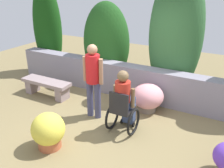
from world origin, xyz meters
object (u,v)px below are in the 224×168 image
Objects in this scene: person_in_wheelchair at (124,103)px; flower_pot_red_accent at (48,131)px; stone_bench at (47,86)px; flower_pot_purple_near at (147,97)px; person_standing_companion at (93,77)px.

person_in_wheelchair is 1.52m from flower_pot_red_accent.
stone_bench is 2.59m from person_in_wheelchair.
flower_pot_purple_near is at bearing 63.77° from flower_pot_red_accent.
person_in_wheelchair is 1.77× the size of flower_pot_purple_near.
person_standing_companion is (-0.83, 0.19, 0.34)m from person_in_wheelchair.
person_in_wheelchair is (2.52, -0.50, 0.34)m from stone_bench.
stone_bench is 2.28m from flower_pot_red_accent.
flower_pot_purple_near is at bearing 24.08° from person_standing_companion.
person_in_wheelchair reaches higher than flower_pot_purple_near.
flower_pot_purple_near is 2.43m from flower_pot_red_accent.
flower_pot_red_accent is at bearing -50.09° from stone_bench.
stone_bench is 2.00× the size of flower_pot_red_accent.
person_standing_companion is 1.49m from flower_pot_red_accent.
stone_bench is at bearing 133.47° from flower_pot_red_accent.
person_standing_companion is at bearing -138.76° from flower_pot_purple_near.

